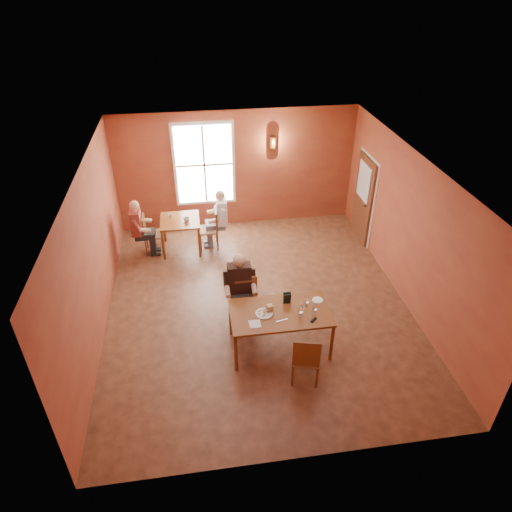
{
  "coord_description": "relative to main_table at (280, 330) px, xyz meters",
  "views": [
    {
      "loc": [
        -1.11,
        -7.21,
        5.98
      ],
      "look_at": [
        0.0,
        0.2,
        1.05
      ],
      "focal_mm": 32.0,
      "sensor_mm": 36.0,
      "label": 1
    }
  ],
  "objects": [
    {
      "name": "chair_diner_main",
      "position": [
        -0.5,
        0.65,
        0.09
      ],
      "size": [
        0.44,
        0.44,
        1.0
      ],
      "primitive_type": null,
      "rotation": [
        0.0,
        0.0,
        3.14
      ],
      "color": "brown",
      "rests_on": "ground"
    },
    {
      "name": "wall_front",
      "position": [
        -0.21,
        -2.24,
        1.09
      ],
      "size": [
        6.0,
        0.04,
        3.0
      ],
      "primitive_type": "cube",
      "color": "brown",
      "rests_on": "ground"
    },
    {
      "name": "ground",
      "position": [
        -0.21,
        1.26,
        -0.41
      ],
      "size": [
        6.0,
        7.0,
        0.01
      ],
      "primitive_type": "cube",
      "color": "brown",
      "rests_on": "ground"
    },
    {
      "name": "knife",
      "position": [
        -0.01,
        -0.22,
        0.41
      ],
      "size": [
        0.22,
        0.07,
        0.0
      ],
      "primitive_type": "cube",
      "rotation": [
        0.0,
        0.0,
        0.22
      ],
      "color": "white",
      "rests_on": "main_table"
    },
    {
      "name": "wall_right",
      "position": [
        2.79,
        1.26,
        1.09
      ],
      "size": [
        0.04,
        7.0,
        3.0
      ],
      "primitive_type": "cube",
      "color": "brown",
      "rests_on": "ground"
    },
    {
      "name": "napkin",
      "position": [
        -0.48,
        -0.24,
        0.41
      ],
      "size": [
        0.2,
        0.2,
        0.01
      ],
      "primitive_type": "cube",
      "rotation": [
        0.0,
        0.0,
        0.01
      ],
      "color": "white",
      "rests_on": "main_table"
    },
    {
      "name": "chair_diner_white",
      "position": [
        -1.04,
        3.63,
        0.09
      ],
      "size": [
        0.44,
        0.44,
        1.0
      ],
      "primitive_type": null,
      "rotation": [
        0.0,
        0.0,
        1.57
      ],
      "color": "#442216",
      "rests_on": "ground"
    },
    {
      "name": "menu_stand",
      "position": [
        0.17,
        0.22,
        0.52
      ],
      "size": [
        0.13,
        0.07,
        0.22
      ],
      "primitive_type": "cube",
      "rotation": [
        0.0,
        0.0,
        -0.03
      ],
      "color": "black",
      "rests_on": "main_table"
    },
    {
      "name": "side_plate",
      "position": [
        0.72,
        0.21,
        0.42
      ],
      "size": [
        0.24,
        0.24,
        0.02
      ],
      "primitive_type": "cylinder",
      "rotation": [
        0.0,
        0.0,
        0.28
      ],
      "color": "white",
      "rests_on": "main_table"
    },
    {
      "name": "wall_back",
      "position": [
        -0.21,
        4.76,
        1.09
      ],
      "size": [
        6.0,
        0.04,
        3.0
      ],
      "primitive_type": "cube",
      "color": "brown",
      "rests_on": "ground"
    },
    {
      "name": "wall_left",
      "position": [
        -3.21,
        1.26,
        1.09
      ],
      "size": [
        0.04,
        7.0,
        3.0
      ],
      "primitive_type": "cube",
      "color": "brown",
      "rests_on": "ground"
    },
    {
      "name": "cup_a",
      "position": [
        -1.54,
        3.52,
        0.45
      ],
      "size": [
        0.17,
        0.17,
        0.11
      ],
      "primitive_type": "imported",
      "rotation": [
        0.0,
        0.0,
        -0.25
      ],
      "color": "white",
      "rests_on": "second_table"
    },
    {
      "name": "goblet_a",
      "position": [
        0.49,
        0.09,
        0.51
      ],
      "size": [
        0.11,
        0.11,
        0.21
      ],
      "primitive_type": null,
      "rotation": [
        0.0,
        0.0,
        0.42
      ],
      "color": "white",
      "rests_on": "main_table"
    },
    {
      "name": "plate_food",
      "position": [
        -0.29,
        -0.01,
        0.43
      ],
      "size": [
        0.34,
        0.34,
        0.04
      ],
      "primitive_type": "cylinder",
      "rotation": [
        0.0,
        0.0,
        -0.14
      ],
      "color": "white",
      "rests_on": "main_table"
    },
    {
      "name": "diner_white",
      "position": [
        -1.01,
        3.63,
        0.28
      ],
      "size": [
        0.55,
        0.55,
        1.39
      ],
      "primitive_type": null,
      "rotation": [
        0.0,
        0.0,
        1.57
      ],
      "color": "silver",
      "rests_on": "ground"
    },
    {
      "name": "second_table",
      "position": [
        -1.69,
        3.63,
        -0.01
      ],
      "size": [
        0.91,
        0.91,
        0.8
      ],
      "primitive_type": null,
      "color": "brown",
      "rests_on": "ground"
    },
    {
      "name": "wall_sconce",
      "position": [
        0.69,
        4.66,
        1.79
      ],
      "size": [
        0.16,
        0.16,
        0.28
      ],
      "primitive_type": "cylinder",
      "color": "brown",
      "rests_on": "wall_back"
    },
    {
      "name": "window",
      "position": [
        -1.01,
        4.71,
        1.29
      ],
      "size": [
        1.36,
        0.1,
        1.96
      ],
      "primitive_type": "cube",
      "color": "white",
      "rests_on": "wall_back"
    },
    {
      "name": "diner_main",
      "position": [
        -0.5,
        0.62,
        0.3
      ],
      "size": [
        0.57,
        0.57,
        1.42
      ],
      "primitive_type": null,
      "rotation": [
        0.0,
        0.0,
        3.14
      ],
      "color": "black",
      "rests_on": "ground"
    },
    {
      "name": "cup_b",
      "position": [
        -1.9,
        3.78,
        0.44
      ],
      "size": [
        0.13,
        0.13,
        0.09
      ],
      "primitive_type": "imported",
      "rotation": [
        0.0,
        0.0,
        0.41
      ],
      "color": "silver",
      "rests_on": "second_table"
    },
    {
      "name": "ceiling",
      "position": [
        -0.21,
        1.26,
        2.59
      ],
      "size": [
        6.0,
        7.0,
        0.04
      ],
      "primitive_type": "cube",
      "color": "white",
      "rests_on": "wall_back"
    },
    {
      "name": "door",
      "position": [
        2.73,
        3.56,
        0.64
      ],
      "size": [
        0.12,
        1.04,
        2.1
      ],
      "primitive_type": "cube",
      "color": "maroon",
      "rests_on": "ground"
    },
    {
      "name": "goblet_b",
      "position": [
        0.59,
        -0.12,
        0.51
      ],
      "size": [
        0.09,
        0.09,
        0.19
      ],
      "primitive_type": null,
      "rotation": [
        0.0,
        0.0,
        0.15
      ],
      "color": "white",
      "rests_on": "main_table"
    },
    {
      "name": "sandwich",
      "position": [
        -0.18,
        0.04,
        0.47
      ],
      "size": [
        0.11,
        0.11,
        0.12
      ],
      "primitive_type": "cube",
      "rotation": [
        0.0,
        0.0,
        0.15
      ],
      "color": "tan",
      "rests_on": "main_table"
    },
    {
      "name": "diner_maroon",
      "position": [
        -2.37,
        3.63,
        0.27
      ],
      "size": [
        0.55,
        0.55,
        1.36
      ],
      "primitive_type": null,
      "rotation": [
        0.0,
        0.0,
        -1.57
      ],
      "color": "#551821",
      "rests_on": "ground"
    },
    {
      "name": "chair_diner_maroon",
      "position": [
        -2.34,
        3.63,
        0.07
      ],
      "size": [
        0.42,
        0.42,
        0.95
      ],
      "primitive_type": null,
      "rotation": [
        0.0,
        0.0,
        -1.57
      ],
      "color": "#3F2614",
      "rests_on": "ground"
    },
    {
      "name": "main_table",
      "position": [
        0.0,
        0.0,
        0.0
      ],
      "size": [
        1.75,
        0.98,
        0.82
      ],
      "primitive_type": null,
      "color": "brown",
      "rests_on": "ground"
    },
    {
      "name": "chair_empty",
      "position": [
        0.28,
        -0.78,
        0.09
      ],
      "size": [
        0.53,
        0.53,
        0.99
      ],
      "primitive_type": null,
      "rotation": [
        0.0,
        0.0,
        -0.25
      ],
      "color": "brown",
      "rests_on": "ground"
    },
    {
      "name": "sunglasses",
      "position": [
        0.52,
        -0.3,
        0.42
      ],
      "size": [
        0.13,
        0.13,
        0.02
      ],
      "primitive_type": "cube",
      "rotation": [
        0.0,
        0.0,
        0.74
      ],
      "color": "black",
      "rests_on": "main_table"
    },
    {
      "name": "goblet_c",
      "position": [
        0.32,
        -0.15,
        0.51
      ],
      "size": [
        0.11,
        0.11,
        0.21
      ],
      "primitive_type": null,
      "rotation": [
        0.0,
        0.0,
        -0.39
      ],
      "color": "white",
      "rests_on": "main_table"
    }
  ]
}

